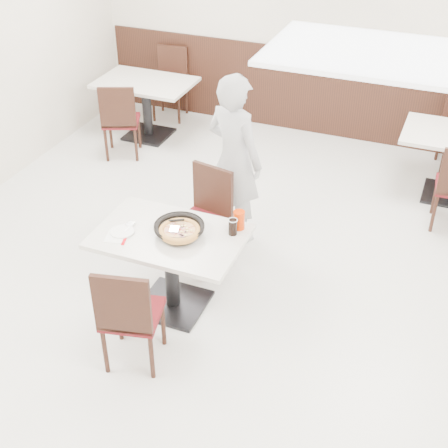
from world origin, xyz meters
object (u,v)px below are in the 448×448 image
at_px(pizza, 180,232).
at_px(chair_far, 202,221).
at_px(main_table, 172,271).
at_px(bg_chair_left_far, 169,85).
at_px(pizza_pan, 179,229).
at_px(bg_table_left, 147,109).
at_px(diner_person, 234,160).
at_px(chair_near, 132,312).
at_px(red_cup, 239,220).
at_px(side_plate, 122,231).
at_px(cola_glass, 233,227).
at_px(bg_chair_left_near, 121,119).

bearing_deg(pizza, chair_far, 99.41).
relative_size(main_table, bg_chair_left_far, 1.26).
distance_m(pizza_pan, bg_table_left, 3.46).
distance_m(chair_far, diner_person, 0.68).
distance_m(chair_near, pizza_pan, 0.78).
xyz_separation_m(main_table, red_cup, (0.49, 0.29, 0.45)).
xyz_separation_m(chair_near, pizza, (0.10, 0.65, 0.34)).
relative_size(red_cup, bg_table_left, 0.13).
relative_size(chair_far, side_plate, 4.82).
relative_size(main_table, cola_glass, 9.23).
height_order(side_plate, bg_chair_left_near, bg_chair_left_near).
distance_m(main_table, cola_glass, 0.67).
distance_m(red_cup, bg_table_left, 3.51).
xyz_separation_m(pizza, diner_person, (-0.01, 1.23, 0.04)).
relative_size(chair_near, side_plate, 4.82).
bearing_deg(chair_near, diner_person, 74.45).
distance_m(pizza_pan, diner_person, 1.18).
relative_size(red_cup, bg_chair_left_near, 0.17).
relative_size(chair_far, red_cup, 5.94).
xyz_separation_m(pizza, bg_chair_left_far, (-1.87, 3.59, -0.34)).
bearing_deg(main_table, chair_far, 90.90).
bearing_deg(cola_glass, bg_chair_left_far, 123.49).
xyz_separation_m(chair_near, chair_far, (-0.01, 1.32, 0.00)).
distance_m(cola_glass, bg_table_left, 3.57).
bearing_deg(bg_chair_left_near, chair_far, -65.44).
xyz_separation_m(chair_near, side_plate, (-0.37, 0.55, 0.28)).
bearing_deg(side_plate, pizza_pan, 19.42).
distance_m(bg_table_left, bg_chair_left_far, 0.65).
height_order(chair_far, red_cup, chair_far).
xyz_separation_m(cola_glass, diner_person, (-0.38, 1.02, 0.03)).
bearing_deg(pizza_pan, chair_far, 97.55).
bearing_deg(red_cup, pizza_pan, -148.51).
bearing_deg(cola_glass, main_table, -157.49).
bearing_deg(bg_chair_left_far, side_plate, 102.90).
bearing_deg(bg_chair_left_far, pizza_pan, 109.61).
bearing_deg(bg_chair_left_far, diner_person, 120.36).
bearing_deg(chair_far, diner_person, -89.00).
relative_size(pizza_pan, bg_chair_left_near, 0.35).
bearing_deg(main_table, pizza, -9.55).
xyz_separation_m(chair_near, bg_chair_left_far, (-1.76, 4.24, 0.00)).
height_order(bg_chair_left_near, bg_chair_left_far, same).
bearing_deg(cola_glass, diner_person, 110.44).
bearing_deg(cola_glass, side_plate, -159.56).
relative_size(cola_glass, red_cup, 0.81).
height_order(diner_person, bg_chair_left_near, diner_person).
distance_m(red_cup, diner_person, 1.00).
distance_m(chair_far, bg_table_left, 2.88).
relative_size(main_table, pizza_pan, 3.61).
relative_size(main_table, pizza, 3.71).
bearing_deg(diner_person, chair_far, 99.32).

